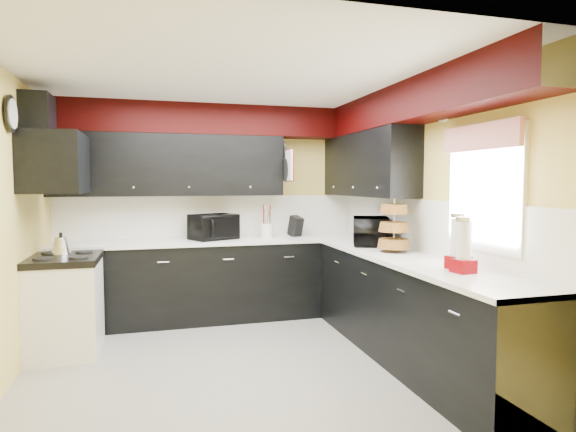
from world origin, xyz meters
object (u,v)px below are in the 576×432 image
at_px(toaster_oven, 214,227).
at_px(knife_block, 296,226).
at_px(microwave, 371,231).
at_px(utensil_crock, 267,231).
at_px(kettle, 61,245).

distance_m(toaster_oven, knife_block, 1.01).
bearing_deg(knife_block, toaster_oven, 162.02).
relative_size(toaster_oven, knife_block, 2.06).
xyz_separation_m(toaster_oven, microwave, (1.54, -0.95, 0.00)).
relative_size(toaster_oven, microwave, 0.95).
height_order(microwave, utensil_crock, microwave).
bearing_deg(utensil_crock, kettle, -164.79).
height_order(toaster_oven, microwave, microwave).
distance_m(toaster_oven, utensil_crock, 0.63).
height_order(knife_block, kettle, knife_block).
distance_m(utensil_crock, knife_block, 0.38).
distance_m(microwave, knife_block, 1.13).
xyz_separation_m(utensil_crock, knife_block, (0.38, 0.06, 0.04)).
height_order(toaster_oven, utensil_crock, toaster_oven).
distance_m(knife_block, kettle, 2.62).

